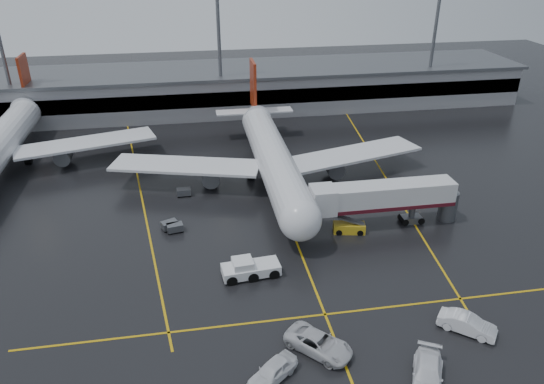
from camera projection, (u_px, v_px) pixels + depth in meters
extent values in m
plane|color=black|center=(284.00, 210.00, 70.80)|extent=(220.00, 220.00, 0.00)
cube|color=gold|center=(284.00, 210.00, 70.80)|extent=(0.25, 90.00, 0.02)
cube|color=gold|center=(325.00, 314.00, 51.46)|extent=(60.00, 0.25, 0.02)
cube|color=gold|center=(140.00, 189.00, 76.59)|extent=(9.99, 69.35, 0.02)
cube|color=gold|center=(382.00, 171.00, 82.29)|extent=(7.57, 69.64, 0.02)
cube|color=gray|center=(242.00, 89.00, 111.19)|extent=(120.00, 18.00, 8.00)
cube|color=black|center=(247.00, 98.00, 103.23)|extent=(120.00, 0.40, 3.00)
cube|color=#595B60|center=(242.00, 69.00, 109.25)|extent=(122.00, 19.00, 0.60)
cylinder|color=#595B60|center=(5.00, 64.00, 95.31)|extent=(0.70, 0.70, 25.00)
cylinder|color=#595B60|center=(220.00, 56.00, 101.32)|extent=(0.70, 0.70, 25.00)
cylinder|color=#595B60|center=(433.00, 48.00, 108.08)|extent=(0.70, 0.70, 25.00)
cylinder|color=silver|center=(274.00, 160.00, 75.94)|extent=(5.20, 36.00, 5.20)
sphere|color=silver|center=(300.00, 220.00, 60.11)|extent=(5.20, 5.20, 5.20)
cone|color=silver|center=(254.00, 112.00, 94.13)|extent=(4.94, 8.00, 4.94)
cube|color=maroon|center=(253.00, 85.00, 92.79)|extent=(0.50, 5.50, 8.50)
cube|color=silver|center=(254.00, 111.00, 94.04)|extent=(14.00, 3.00, 0.25)
cube|color=silver|center=(186.00, 165.00, 76.10)|extent=(22.80, 11.83, 0.40)
cube|color=silver|center=(354.00, 154.00, 80.01)|extent=(22.80, 11.83, 0.40)
cylinder|color=#595B60|center=(210.00, 175.00, 76.38)|extent=(2.60, 4.50, 2.60)
cylinder|color=#595B60|center=(333.00, 166.00, 79.24)|extent=(2.60, 4.50, 2.60)
cylinder|color=#595B60|center=(294.00, 230.00, 64.20)|extent=(0.56, 0.56, 2.00)
cylinder|color=#595B60|center=(250.00, 173.00, 79.54)|extent=(0.56, 0.56, 2.00)
cylinder|color=#595B60|center=(291.00, 170.00, 80.50)|extent=(0.56, 0.56, 2.00)
cylinder|color=black|center=(294.00, 234.00, 64.45)|extent=(0.40, 1.10, 1.10)
cylinder|color=black|center=(250.00, 175.00, 79.74)|extent=(1.00, 1.40, 1.40)
cylinder|color=black|center=(291.00, 172.00, 80.70)|extent=(1.00, 1.40, 1.40)
cone|color=silver|center=(30.00, 105.00, 98.37)|extent=(4.94, 8.00, 4.94)
cube|color=maroon|center=(25.00, 78.00, 97.03)|extent=(0.50, 5.50, 8.50)
cube|color=silver|center=(29.00, 103.00, 98.28)|extent=(14.00, 3.00, 0.25)
cube|color=silver|center=(86.00, 143.00, 84.25)|extent=(22.80, 11.83, 0.40)
cylinder|color=#595B60|center=(64.00, 154.00, 83.48)|extent=(2.60, 4.50, 2.60)
cylinder|color=#595B60|center=(28.00, 158.00, 84.74)|extent=(0.56, 0.56, 2.00)
cylinder|color=black|center=(28.00, 160.00, 84.94)|extent=(1.00, 1.40, 1.40)
cube|color=silver|center=(385.00, 195.00, 65.34)|extent=(18.00, 3.20, 3.00)
cube|color=#4C0F19|center=(384.00, 204.00, 65.93)|extent=(18.00, 3.30, 0.50)
cube|color=silver|center=(323.00, 200.00, 64.11)|extent=(3.00, 3.40, 3.30)
cylinder|color=#595B60|center=(412.00, 212.00, 67.26)|extent=(0.80, 0.80, 3.00)
cube|color=#595B60|center=(411.00, 219.00, 67.73)|extent=(2.60, 1.60, 0.90)
cylinder|color=#595B60|center=(448.00, 206.00, 67.78)|extent=(2.40, 2.40, 4.00)
cylinder|color=black|center=(403.00, 220.00, 67.56)|extent=(0.90, 1.80, 0.90)
cylinder|color=black|center=(419.00, 218.00, 67.90)|extent=(0.90, 1.80, 0.90)
cube|color=white|center=(251.00, 269.00, 56.98)|extent=(6.62, 3.13, 1.10)
cube|color=white|center=(243.00, 264.00, 56.36)|extent=(2.39, 2.39, 0.92)
cube|color=black|center=(243.00, 264.00, 56.36)|extent=(2.15, 2.15, 0.82)
cylinder|color=black|center=(230.00, 275.00, 56.58)|extent=(1.43, 2.84, 1.19)
cylinder|color=black|center=(251.00, 272.00, 57.13)|extent=(1.43, 2.84, 1.19)
cylinder|color=black|center=(272.00, 268.00, 57.67)|extent=(1.43, 2.84, 1.19)
cube|color=gold|center=(349.00, 228.00, 65.40)|extent=(4.25, 2.41, 1.22)
cube|color=#595B60|center=(350.00, 220.00, 64.87)|extent=(3.98, 1.72, 1.39)
cylinder|color=black|center=(338.00, 230.00, 65.55)|extent=(1.13, 2.00, 0.78)
cylinder|color=black|center=(359.00, 230.00, 65.49)|extent=(1.13, 2.00, 0.78)
imported|color=silver|center=(319.00, 343.00, 46.61)|extent=(6.55, 6.64, 1.77)
imported|color=white|center=(428.00, 374.00, 43.32)|extent=(5.03, 6.61, 1.78)
imported|color=white|center=(467.00, 324.00, 48.91)|extent=(5.36, 4.92, 1.78)
imported|color=white|center=(273.00, 371.00, 43.69)|extent=(5.18, 4.72, 1.71)
cube|color=#595B60|center=(175.00, 227.00, 65.44)|extent=(2.20, 1.65, 0.90)
cylinder|color=black|center=(170.00, 233.00, 64.98)|extent=(0.40, 0.20, 0.40)
cylinder|color=black|center=(182.00, 231.00, 65.48)|extent=(0.40, 0.20, 0.40)
cylinder|color=black|center=(168.00, 230.00, 65.82)|extent=(0.40, 0.20, 0.40)
cylinder|color=black|center=(181.00, 227.00, 66.32)|extent=(0.40, 0.20, 0.40)
cube|color=#595B60|center=(170.00, 225.00, 66.03)|extent=(2.36, 2.01, 0.90)
cylinder|color=black|center=(166.00, 231.00, 65.47)|extent=(0.40, 0.20, 0.40)
cylinder|color=black|center=(177.00, 228.00, 66.27)|extent=(0.40, 0.20, 0.40)
cylinder|color=black|center=(163.00, 228.00, 66.21)|extent=(0.40, 0.20, 0.40)
cylinder|color=black|center=(174.00, 224.00, 67.01)|extent=(0.40, 0.20, 0.40)
cube|color=#595B60|center=(184.00, 192.00, 74.45)|extent=(2.06, 1.39, 0.90)
cylinder|color=black|center=(179.00, 197.00, 74.07)|extent=(0.40, 0.20, 0.40)
cylinder|color=black|center=(190.00, 196.00, 74.37)|extent=(0.40, 0.20, 0.40)
cylinder|color=black|center=(178.00, 194.00, 74.94)|extent=(0.40, 0.20, 0.40)
cylinder|color=black|center=(189.00, 192.00, 75.25)|extent=(0.40, 0.20, 0.40)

